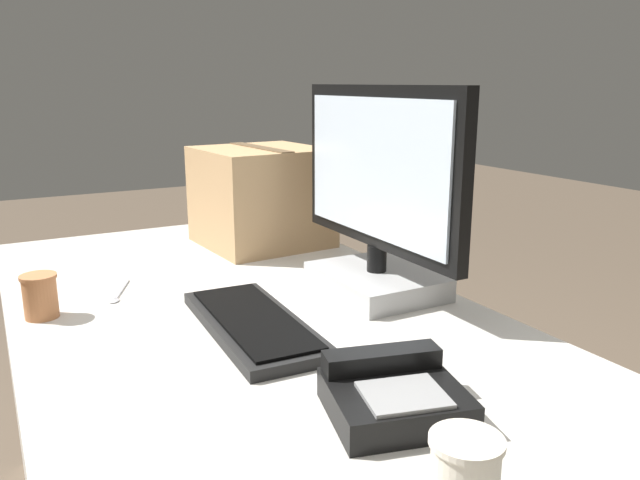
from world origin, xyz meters
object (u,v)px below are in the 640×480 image
at_px(paper_cup_left, 40,296).
at_px(desk_phone, 393,395).
at_px(paper_cup_right, 465,476).
at_px(cardboard_box, 261,196).
at_px(monitor, 377,207).
at_px(keyboard, 254,324).
at_px(spoon, 118,295).

bearing_deg(paper_cup_left, desk_phone, 32.06).
height_order(paper_cup_right, cardboard_box, cardboard_box).
relative_size(paper_cup_left, cardboard_box, 0.26).
relative_size(monitor, keyboard, 1.34).
xyz_separation_m(keyboard, desk_phone, (0.38, 0.06, 0.02)).
bearing_deg(spoon, monitor, 87.28).
bearing_deg(monitor, spoon, -116.08).
bearing_deg(paper_cup_right, cardboard_box, 166.84).
xyz_separation_m(monitor, spoon, (-0.25, -0.52, -0.19)).
distance_m(paper_cup_left, spoon, 0.18).
xyz_separation_m(paper_cup_left, cardboard_box, (-0.34, 0.63, 0.09)).
distance_m(paper_cup_right, spoon, 0.95).
bearing_deg(monitor, paper_cup_right, -26.18).
bearing_deg(paper_cup_left, keyboard, 52.70).
distance_m(desk_phone, spoon, 0.75).
distance_m(spoon, cardboard_box, 0.56).
xyz_separation_m(paper_cup_right, spoon, (-0.93, -0.19, -0.05)).
xyz_separation_m(paper_cup_right, cardboard_box, (-1.20, 0.28, 0.09)).
xyz_separation_m(monitor, paper_cup_left, (-0.19, -0.68, -0.15)).
relative_size(keyboard, spoon, 2.75).
distance_m(keyboard, cardboard_box, 0.68).
xyz_separation_m(desk_phone, spoon, (-0.71, -0.25, -0.03)).
height_order(keyboard, cardboard_box, cardboard_box).
bearing_deg(desk_phone, keyboard, -157.11).
xyz_separation_m(keyboard, cardboard_box, (-0.60, 0.28, 0.13)).
relative_size(paper_cup_left, spoon, 0.59).
relative_size(paper_cup_right, cardboard_box, 0.26).
distance_m(desk_phone, paper_cup_left, 0.77).
bearing_deg(keyboard, desk_phone, 10.95).
relative_size(paper_cup_right, spoon, 0.61).
bearing_deg(paper_cup_left, cardboard_box, 118.19).
relative_size(keyboard, cardboard_box, 1.20).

